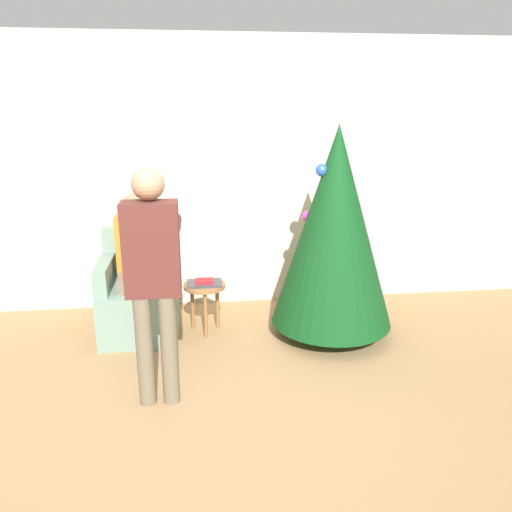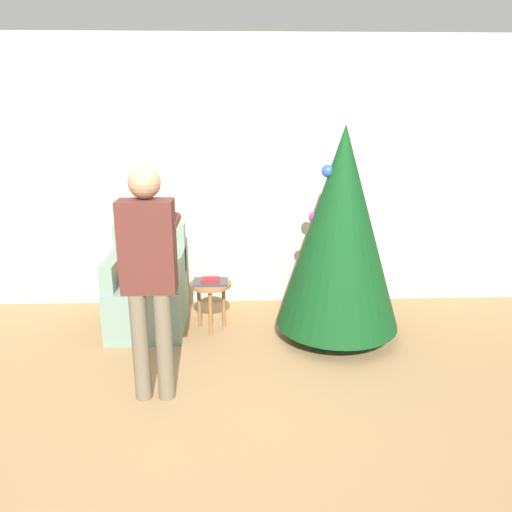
{
  "view_description": "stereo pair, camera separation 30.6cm",
  "coord_description": "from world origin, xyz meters",
  "views": [
    {
      "loc": [
        -0.01,
        -2.83,
        2.05
      ],
      "look_at": [
        0.43,
        0.83,
        0.93
      ],
      "focal_mm": 35.0,
      "sensor_mm": 36.0,
      "label": 1
    },
    {
      "loc": [
        0.29,
        -2.85,
        2.05
      ],
      "look_at": [
        0.43,
        0.83,
        0.93
      ],
      "focal_mm": 35.0,
      "sensor_mm": 36.0,
      "label": 2
    }
  ],
  "objects": [
    {
      "name": "ground_plane",
      "position": [
        0.0,
        0.0,
        0.0
      ],
      "size": [
        14.0,
        14.0,
        0.0
      ],
      "primitive_type": "plane",
      "color": "#99754C"
    },
    {
      "name": "wall_back",
      "position": [
        0.0,
        2.23,
        1.35
      ],
      "size": [
        8.0,
        0.06,
        2.7
      ],
      "color": "beige",
      "rests_on": "ground_plane"
    },
    {
      "name": "christmas_tree",
      "position": [
        1.18,
        1.31,
        1.02
      ],
      "size": [
        1.09,
        1.09,
        1.9
      ],
      "color": "brown",
      "rests_on": "ground_plane"
    },
    {
      "name": "armchair",
      "position": [
        -0.57,
        1.57,
        0.35
      ],
      "size": [
        0.68,
        0.76,
        0.95
      ],
      "color": "gray",
      "rests_on": "ground_plane"
    },
    {
      "name": "person_seated",
      "position": [
        -0.57,
        1.55,
        0.72
      ],
      "size": [
        0.36,
        0.46,
        1.29
      ],
      "color": "#6B604C",
      "rests_on": "ground_plane"
    },
    {
      "name": "person_standing",
      "position": [
        -0.32,
        0.42,
        0.99
      ],
      "size": [
        0.4,
        0.57,
        1.67
      ],
      "color": "#6B604C",
      "rests_on": "ground_plane"
    },
    {
      "name": "side_stool",
      "position": [
        0.03,
        1.49,
        0.39
      ],
      "size": [
        0.38,
        0.38,
        0.47
      ],
      "color": "olive",
      "rests_on": "ground_plane"
    },
    {
      "name": "laptop",
      "position": [
        0.03,
        1.49,
        0.48
      ],
      "size": [
        0.32,
        0.22,
        0.02
      ],
      "color": "#38383D",
      "rests_on": "side_stool"
    },
    {
      "name": "book",
      "position": [
        0.03,
        1.49,
        0.5
      ],
      "size": [
        0.17,
        0.12,
        0.02
      ],
      "color": "#B21E23",
      "rests_on": "laptop"
    }
  ]
}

